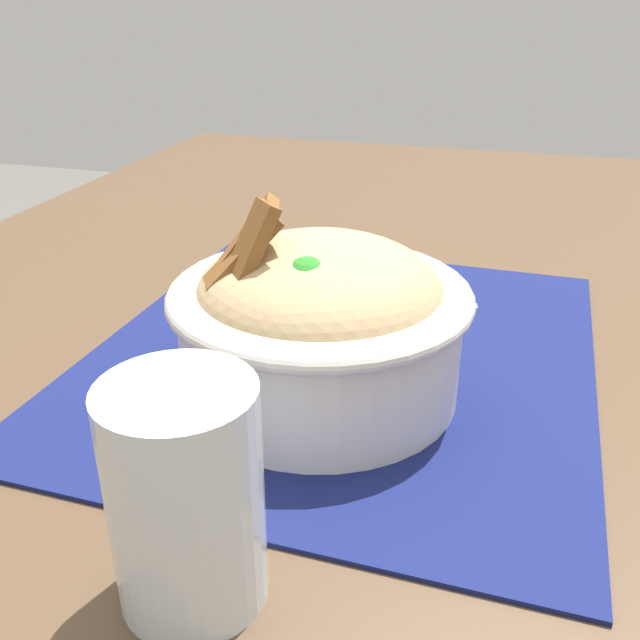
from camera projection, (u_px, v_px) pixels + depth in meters
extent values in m
cube|color=#4C3826|center=(343.00, 351.00, 0.54)|extent=(1.35, 0.87, 0.03)
cylinder|color=#412F20|center=(231.00, 349.00, 1.32)|extent=(0.04, 0.04, 0.71)
cube|color=#11194C|center=(343.00, 353.00, 0.50)|extent=(0.39, 0.35, 0.00)
cylinder|color=silver|center=(320.00, 340.00, 0.44)|extent=(0.17, 0.17, 0.07)
torus|color=silver|center=(320.00, 295.00, 0.42)|extent=(0.18, 0.18, 0.01)
ellipsoid|color=tan|center=(320.00, 293.00, 0.42)|extent=(0.17, 0.17, 0.07)
sphere|color=#287F25|center=(308.00, 281.00, 0.39)|extent=(0.03, 0.03, 0.03)
cylinder|color=orange|center=(272.00, 266.00, 0.42)|extent=(0.02, 0.03, 0.01)
cylinder|color=orange|center=(293.00, 262.00, 0.42)|extent=(0.03, 0.01, 0.01)
cylinder|color=orange|center=(374.00, 277.00, 0.40)|extent=(0.01, 0.04, 0.01)
cube|color=brown|center=(245.00, 240.00, 0.42)|extent=(0.02, 0.04, 0.05)
cube|color=brown|center=(242.00, 243.00, 0.41)|extent=(0.03, 0.05, 0.06)
cube|color=brown|center=(243.00, 252.00, 0.40)|extent=(0.04, 0.05, 0.05)
cube|color=brown|center=(247.00, 255.00, 0.39)|extent=(0.04, 0.04, 0.06)
cube|color=silver|center=(433.00, 306.00, 0.56)|extent=(0.02, 0.07, 0.00)
cube|color=silver|center=(383.00, 303.00, 0.57)|extent=(0.01, 0.01, 0.00)
cube|color=silver|center=(359.00, 303.00, 0.57)|extent=(0.03, 0.03, 0.00)
cube|color=silver|center=(330.00, 297.00, 0.58)|extent=(0.01, 0.02, 0.00)
cube|color=silver|center=(329.00, 300.00, 0.57)|extent=(0.01, 0.02, 0.00)
cube|color=silver|center=(328.00, 303.00, 0.57)|extent=(0.01, 0.02, 0.00)
cube|color=silver|center=(328.00, 306.00, 0.56)|extent=(0.01, 0.02, 0.00)
cylinder|color=silver|center=(183.00, 496.00, 0.29)|extent=(0.06, 0.06, 0.10)
cylinder|color=silver|center=(190.00, 561.00, 0.30)|extent=(0.06, 0.06, 0.03)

